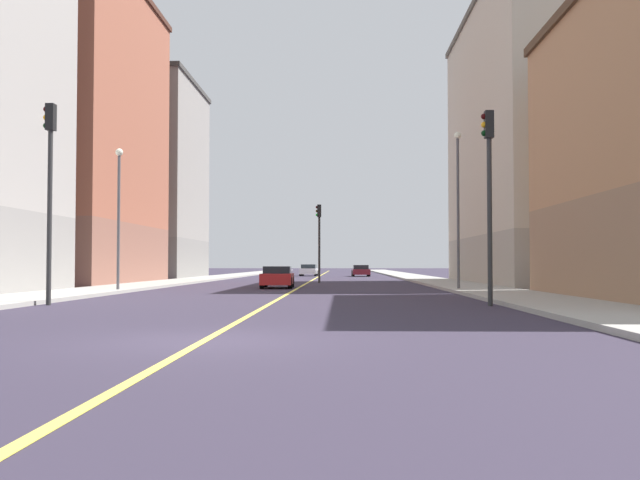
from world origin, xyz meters
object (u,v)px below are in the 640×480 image
building_right_midblock (76,134)px  building_right_distant (150,180)px  building_left_mid (536,143)px  car_red (277,277)px  street_lamp_left_near (458,195)px  car_maroon (361,271)px  traffic_light_right_near (50,176)px  street_lamp_right_near (119,203)px  traffic_light_left_near (489,180)px  car_white (309,270)px  traffic_light_median_far (319,232)px

building_right_midblock → building_right_distant: size_ratio=1.10×
building_left_mid → car_red: bearing=-155.8°
street_lamp_left_near → car_red: (-9.53, 4.37, -4.26)m
street_lamp_left_near → car_red: bearing=155.4°
car_maroon → building_right_distant: bearing=-151.4°
building_right_distant → traffic_light_right_near: building_right_distant is taller
building_left_mid → street_lamp_left_near: (-7.27, -11.94, -4.64)m
traffic_light_right_near → street_lamp_right_near: size_ratio=0.99×
building_left_mid → traffic_light_left_near: 26.10m
building_right_midblock → car_white: bearing=66.1°
car_red → car_maroon: 36.91m
building_right_distant → traffic_light_median_far: bearing=-42.3°
traffic_light_median_far → street_lamp_left_near: (7.51, -14.87, 1.20)m
building_left_mid → building_right_midblock: (-31.23, -0.57, 0.71)m
street_lamp_left_near → car_maroon: bearing=95.3°
traffic_light_median_far → car_maroon: (3.70, 25.96, -3.07)m
car_maroon → street_lamp_left_near: bearing=-84.7°
car_red → street_lamp_left_near: bearing=-24.6°
building_right_distant → traffic_light_left_near: building_right_distant is taller
street_lamp_right_near → car_red: 10.20m
building_left_mid → building_right_midblock: 31.24m
traffic_light_right_near → traffic_light_median_far: 28.31m
building_right_distant → car_maroon: building_right_distant is taller
traffic_light_right_near → car_white: traffic_light_right_near is taller
car_white → building_right_distant: bearing=-135.9°
car_maroon → traffic_light_right_near: bearing=-102.6°
building_left_mid → traffic_light_left_near: (-8.29, -24.16, -5.38)m
car_red → car_white: bearing=90.1°
building_right_distant → car_maroon: (20.15, 10.98, -8.67)m
building_right_midblock → street_lamp_right_near: size_ratio=2.99×
traffic_light_right_near → car_white: 56.42m
traffic_light_left_near → car_red: (-8.52, 16.59, -3.53)m
street_lamp_right_near → car_red: bearing=41.2°
traffic_light_median_far → street_lamp_right_near: street_lamp_right_near is taller
traffic_light_median_far → street_lamp_right_near: 19.12m
traffic_light_left_near → street_lamp_right_near: bearing=146.6°
building_left_mid → street_lamp_left_near: size_ratio=2.83×
car_red → car_maroon: (5.73, 36.46, -0.00)m
building_right_midblock → traffic_light_left_near: 33.46m
building_right_midblock → car_red: building_right_midblock is taller
traffic_light_left_near → building_right_midblock: bearing=134.2°
street_lamp_left_near → street_lamp_right_near: (-16.68, -1.88, -0.56)m
traffic_light_right_near → car_white: bearing=83.8°
building_left_mid → building_right_midblock: size_ratio=1.09×
traffic_light_right_near → street_lamp_right_near: 10.38m
building_right_distant → street_lamp_right_near: (7.27, -31.74, -4.96)m
traffic_light_left_near → street_lamp_left_near: 12.29m
street_lamp_left_near → street_lamp_right_near: 16.80m
street_lamp_right_near → building_left_mid: bearing=30.0°
car_white → traffic_light_left_near: bearing=-81.3°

